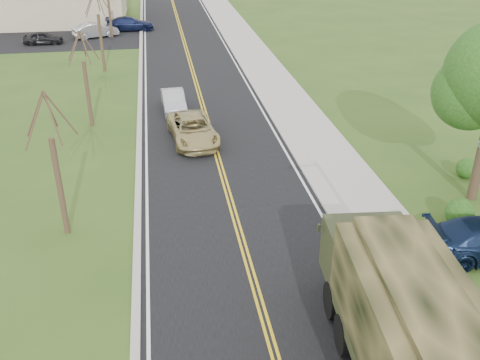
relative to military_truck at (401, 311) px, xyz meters
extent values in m
cube|color=black|center=(-3.18, 39.08, -2.24)|extent=(8.00, 120.00, 0.01)
cube|color=#9E998E|center=(0.97, 39.08, -2.18)|extent=(0.30, 120.00, 0.12)
cube|color=#9E998E|center=(2.72, 39.08, -2.19)|extent=(3.20, 120.00, 0.10)
cube|color=#9E998E|center=(-7.33, 39.08, -2.19)|extent=(0.30, 120.00, 0.10)
sphere|color=#184313|center=(7.02, 9.58, 2.71)|extent=(3.24, 3.24, 3.24)
cylinder|color=#38281C|center=(-10.18, 9.08, -0.14)|extent=(0.24, 0.24, 4.20)
cylinder|color=#38281C|center=(-9.70, 9.21, 2.88)|extent=(1.01, 0.33, 1.90)
cylinder|color=#38281C|center=(-10.15, 9.70, 2.81)|extent=(0.13, 1.29, 1.74)
cylinder|color=#38281C|center=(-10.64, 9.26, 2.88)|extent=(0.98, 0.43, 1.90)
cylinder|color=#38281C|center=(-10.57, 8.60, 2.81)|extent=(0.79, 1.05, 1.77)
cylinder|color=#38281C|center=(-9.91, 8.67, 2.88)|extent=(0.58, 0.90, 1.90)
cylinder|color=#38281C|center=(-10.18, 21.08, -0.26)|extent=(0.24, 0.24, 3.96)
cylinder|color=#38281C|center=(-9.73, 21.20, 2.59)|extent=(0.96, 0.32, 1.79)
cylinder|color=#38281C|center=(-10.15, 21.66, 2.52)|extent=(0.12, 1.22, 1.65)
cylinder|color=#38281C|center=(-10.61, 21.25, 2.59)|extent=(0.93, 0.41, 1.79)
cylinder|color=#38281C|center=(-10.54, 20.63, 2.52)|extent=(0.75, 0.99, 1.67)
cylinder|color=#38281C|center=(-9.92, 20.69, 2.59)|extent=(0.55, 0.85, 1.80)
cylinder|color=#38281C|center=(-10.18, 33.08, -0.02)|extent=(0.24, 0.24, 4.44)
cylinder|color=#38281C|center=(-9.67, 33.22, 3.18)|extent=(1.07, 0.35, 2.00)
cylinder|color=#38281C|center=(-10.14, 33.73, 3.09)|extent=(0.13, 1.36, 1.84)
cylinder|color=#38281C|center=(-10.66, 33.27, 3.18)|extent=(1.03, 0.46, 2.00)
cylinder|color=#38281C|center=(-10.59, 32.57, 3.09)|extent=(0.83, 1.10, 1.87)
cylinder|color=#38281C|center=(-9.89, 32.64, 3.18)|extent=(0.61, 0.95, 2.01)
cylinder|color=#38281C|center=(-10.18, 45.08, -0.20)|extent=(0.24, 0.24, 4.08)
cube|color=tan|center=(-19.18, 55.08, -0.14)|extent=(20.00, 12.00, 4.20)
cube|color=black|center=(-13.18, 45.08, -2.23)|extent=(18.00, 10.00, 0.02)
cylinder|color=black|center=(-1.08, 1.01, -1.63)|extent=(0.50, 1.25, 1.22)
cylinder|color=black|center=(1.24, 0.80, -1.63)|extent=(0.50, 1.25, 1.22)
cylinder|color=black|center=(-0.94, 2.56, -1.63)|extent=(0.50, 1.25, 1.22)
cylinder|color=black|center=(1.39, 2.35, -1.63)|extent=(0.50, 1.25, 1.22)
cube|color=#2F351D|center=(0.02, 0.24, -1.08)|extent=(3.36, 7.99, 0.39)
cube|color=#2F351D|center=(0.28, 3.06, -0.13)|extent=(2.85, 2.34, 1.56)
cube|color=black|center=(0.37, 4.06, 0.09)|extent=(2.44, 0.31, 0.78)
cube|color=#2F351D|center=(-0.06, -0.70, -0.80)|extent=(3.30, 6.12, 0.17)
cube|color=black|center=(-0.06, -0.70, 0.37)|extent=(3.30, 6.12, 2.22)
cube|color=black|center=(-0.06, -0.70, 1.53)|extent=(2.30, 6.03, 0.28)
imported|color=tan|center=(-4.28, 17.73, -1.52)|extent=(2.92, 5.40, 1.44)
imported|color=#AAAAAF|center=(-5.11, 22.87, -1.59)|extent=(1.60, 4.06, 1.32)
cube|color=#1B4518|center=(1.87, -0.07, -1.82)|extent=(0.56, 0.47, 0.65)
imported|color=black|center=(-16.50, 43.31, -1.62)|extent=(3.64, 1.47, 1.24)
imported|color=#A8A8AC|center=(-11.79, 45.47, -1.52)|extent=(4.66, 3.06, 1.45)
imported|color=#0E1434|center=(-8.45, 48.25, -1.53)|extent=(5.00, 2.19, 1.43)
camera|label=1|loc=(-6.08, -10.37, 9.86)|focal=40.00mm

